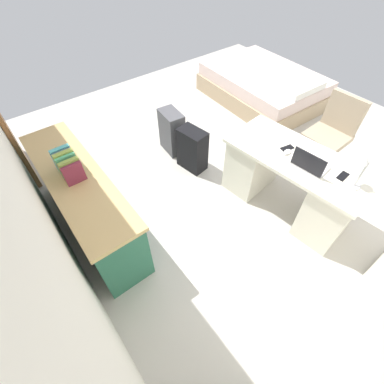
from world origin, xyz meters
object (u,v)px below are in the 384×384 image
desk (290,181)px  suitcase_black (192,150)px  laptop (310,164)px  cell_phone_by_mouse (287,148)px  computer_mouse (287,152)px  office_chair (328,138)px  bed (263,86)px  credenza (86,202)px  cell_phone_near_laptop (343,176)px  figurine_small (58,151)px  suitcase_spare_grey (172,132)px  desk_lamp (363,162)px

desk → suitcase_black: bearing=20.6°
laptop → cell_phone_by_mouse: size_ratio=2.44×
desk → suitcase_black: (1.16, 0.44, -0.10)m
computer_mouse → cell_phone_by_mouse: bearing=-57.8°
desk → cell_phone_by_mouse: bearing=-1.9°
laptop → office_chair: bearing=-72.2°
office_chair → bed: bearing=-21.5°
laptop → bed: bearing=-40.3°
credenza → cell_phone_near_laptop: (-1.49, -1.96, 0.35)m
computer_mouse → figurine_small: figurine_small is taller
suitcase_black → suitcase_spare_grey: bearing=-9.4°
computer_mouse → cell_phone_by_mouse: computer_mouse is taller
office_chair → credenza: 2.95m
credenza → office_chair: bearing=-107.8°
cell_phone_by_mouse → suitcase_black: bearing=35.2°
desk → suitcase_spare_grey: bearing=15.1°
office_chair → bed: office_chair is taller
credenza → desk_lamp: size_ratio=5.22×
laptop → computer_mouse: bearing=-2.9°
desk_lamp → suitcase_spare_grey: bearing=13.1°
suitcase_spare_grey → laptop: (-1.77, -0.37, 0.48)m
office_chair → laptop: bearing=107.8°
laptop → computer_mouse: (0.26, -0.01, -0.03)m
credenza → cell_phone_by_mouse: (-0.92, -1.88, 0.35)m
computer_mouse → desk_lamp: desk_lamp is taller
suitcase_spare_grey → figurine_small: (-0.19, 1.44, 0.52)m
office_chair → desk_lamp: 1.25m
cell_phone_by_mouse → office_chair: bearing=-77.7°
suitcase_black → cell_phone_by_mouse: cell_phone_by_mouse is taller
office_chair → cell_phone_near_laptop: bearing=124.8°
desk → suitcase_spare_grey: (1.62, 0.44, -0.09)m
bed → cell_phone_by_mouse: 2.32m
suitcase_black → desk_lamp: size_ratio=1.64×
bed → cell_phone_by_mouse: bearing=136.0°
suitcase_black → office_chair: bearing=-134.9°
bed → computer_mouse: computer_mouse is taller
office_chair → computer_mouse: size_ratio=9.40×
credenza → suitcase_black: bearing=-86.4°
figurine_small → suitcase_black: bearing=-100.2°
figurine_small → office_chair: bearing=-114.0°
cell_phone_near_laptop → figurine_small: bearing=42.2°
suitcase_black → desk_lamp: desk_lamp is taller
office_chair → computer_mouse: 1.05m
desk → figurine_small: (1.42, 1.87, 0.44)m
office_chair → credenza: office_chair is taller
office_chair → suitcase_black: office_chair is taller
suitcase_black → laptop: size_ratio=1.70×
office_chair → figurine_small: bearing=66.0°
suitcase_black → cell_phone_by_mouse: bearing=-165.4°
bed → cell_phone_near_laptop: 2.70m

